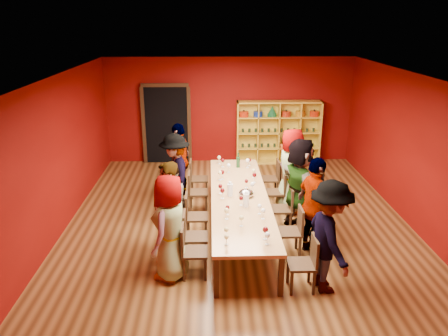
{
  "coord_description": "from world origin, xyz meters",
  "views": [
    {
      "loc": [
        -0.56,
        -7.82,
        4.06
      ],
      "look_at": [
        -0.29,
        0.51,
        1.15
      ],
      "focal_mm": 35.0,
      "sensor_mm": 36.0,
      "label": 1
    }
  ],
  "objects_px": {
    "person_right_0": "(329,237)",
    "chair_person_right_2": "(285,206)",
    "chair_person_left_1": "(191,234)",
    "person_right_1": "(315,207)",
    "person_left_4": "(180,161)",
    "chair_person_left_2": "(193,214)",
    "chair_person_right_0": "(307,261)",
    "chair_person_right_3": "(278,190)",
    "person_left_3": "(175,174)",
    "person_right_3": "(291,171)",
    "chair_person_left_4": "(196,177)",
    "person_left_0": "(170,228)",
    "chair_person_right_4": "(273,176)",
    "person_left_2": "(171,201)",
    "shelving_unit": "(278,129)",
    "chair_person_right_1": "(294,229)",
    "wine_bottle": "(238,162)",
    "chair_person_left_0": "(190,249)",
    "spittoon_bowl": "(246,193)",
    "tasting_table": "(239,198)",
    "person_left_1": "(168,213)",
    "person_right_4": "(285,164)",
    "chair_person_left_3": "(195,190)",
    "person_right_2": "(300,185)"
  },
  "relations": [
    {
      "from": "person_right_0",
      "to": "chair_person_right_2",
      "type": "height_order",
      "value": "person_right_0"
    },
    {
      "from": "chair_person_left_1",
      "to": "person_right_1",
      "type": "distance_m",
      "value": 2.2
    },
    {
      "from": "person_left_4",
      "to": "chair_person_left_2",
      "type": "bearing_deg",
      "value": 26.01
    },
    {
      "from": "chair_person_right_0",
      "to": "chair_person_right_3",
      "type": "bearing_deg",
      "value": 90.0
    },
    {
      "from": "person_left_3",
      "to": "person_right_3",
      "type": "height_order",
      "value": "person_right_3"
    },
    {
      "from": "chair_person_left_4",
      "to": "person_right_0",
      "type": "relative_size",
      "value": 0.49
    },
    {
      "from": "person_left_0",
      "to": "chair_person_left_1",
      "type": "relative_size",
      "value": 1.97
    },
    {
      "from": "chair_person_left_1",
      "to": "person_left_3",
      "type": "height_order",
      "value": "person_left_3"
    },
    {
      "from": "chair_person_right_3",
      "to": "chair_person_right_4",
      "type": "xyz_separation_m",
      "value": [
        0.0,
        0.83,
        0.0
      ]
    },
    {
      "from": "person_left_2",
      "to": "person_right_0",
      "type": "xyz_separation_m",
      "value": [
        2.54,
        -1.74,
        0.14
      ]
    },
    {
      "from": "chair_person_left_2",
      "to": "person_left_2",
      "type": "bearing_deg",
      "value": 180.0
    },
    {
      "from": "shelving_unit",
      "to": "person_right_3",
      "type": "relative_size",
      "value": 1.3
    },
    {
      "from": "shelving_unit",
      "to": "chair_person_right_4",
      "type": "distance_m",
      "value": 2.66
    },
    {
      "from": "person_right_3",
      "to": "person_left_3",
      "type": "bearing_deg",
      "value": 67.57
    },
    {
      "from": "chair_person_right_1",
      "to": "wine_bottle",
      "type": "height_order",
      "value": "wine_bottle"
    },
    {
      "from": "chair_person_left_1",
      "to": "chair_person_left_2",
      "type": "bearing_deg",
      "value": 90.0
    },
    {
      "from": "chair_person_right_1",
      "to": "person_left_3",
      "type": "bearing_deg",
      "value": 139.6
    },
    {
      "from": "chair_person_left_0",
      "to": "chair_person_right_1",
      "type": "distance_m",
      "value": 1.93
    },
    {
      "from": "chair_person_left_0",
      "to": "spittoon_bowl",
      "type": "height_order",
      "value": "spittoon_bowl"
    },
    {
      "from": "person_left_2",
      "to": "person_left_4",
      "type": "height_order",
      "value": "person_left_4"
    },
    {
      "from": "person_left_0",
      "to": "wine_bottle",
      "type": "bearing_deg",
      "value": 178.4
    },
    {
      "from": "tasting_table",
      "to": "person_left_4",
      "type": "xyz_separation_m",
      "value": [
        -1.27,
        1.79,
        0.19
      ]
    },
    {
      "from": "person_left_4",
      "to": "chair_person_left_1",
      "type": "bearing_deg",
      "value": 23.21
    },
    {
      "from": "chair_person_left_4",
      "to": "shelving_unit",
      "type": "bearing_deg",
      "value": 47.58
    },
    {
      "from": "chair_person_left_2",
      "to": "spittoon_bowl",
      "type": "bearing_deg",
      "value": 11.32
    },
    {
      "from": "person_right_1",
      "to": "spittoon_bowl",
      "type": "xyz_separation_m",
      "value": [
        -1.12,
        0.88,
        -0.09
      ]
    },
    {
      "from": "chair_person_right_3",
      "to": "wine_bottle",
      "type": "height_order",
      "value": "wine_bottle"
    },
    {
      "from": "chair_person_right_2",
      "to": "wine_bottle",
      "type": "height_order",
      "value": "wine_bottle"
    },
    {
      "from": "tasting_table",
      "to": "person_left_4",
      "type": "height_order",
      "value": "person_left_4"
    },
    {
      "from": "person_left_1",
      "to": "chair_person_right_1",
      "type": "height_order",
      "value": "person_left_1"
    },
    {
      "from": "person_left_0",
      "to": "person_right_4",
      "type": "bearing_deg",
      "value": 164.09
    },
    {
      "from": "person_left_4",
      "to": "chair_person_left_0",
      "type": "bearing_deg",
      "value": 22.11
    },
    {
      "from": "chair_person_left_0",
      "to": "person_right_4",
      "type": "xyz_separation_m",
      "value": [
        2.1,
        3.32,
        0.29
      ]
    },
    {
      "from": "shelving_unit",
      "to": "chair_person_left_1",
      "type": "distance_m",
      "value": 5.86
    },
    {
      "from": "person_left_1",
      "to": "person_right_0",
      "type": "height_order",
      "value": "person_right_0"
    },
    {
      "from": "chair_person_left_3",
      "to": "chair_person_left_4",
      "type": "distance_m",
      "value": 0.82
    },
    {
      "from": "person_left_2",
      "to": "chair_person_right_1",
      "type": "relative_size",
      "value": 1.72
    },
    {
      "from": "chair_person_right_4",
      "to": "chair_person_left_4",
      "type": "bearing_deg",
      "value": 178.7
    },
    {
      "from": "wine_bottle",
      "to": "shelving_unit",
      "type": "bearing_deg",
      "value": 63.3
    },
    {
      "from": "person_left_4",
      "to": "chair_person_left_3",
      "type": "bearing_deg",
      "value": 39.73
    },
    {
      "from": "shelving_unit",
      "to": "chair_person_right_4",
      "type": "bearing_deg",
      "value": -100.74
    },
    {
      "from": "tasting_table",
      "to": "person_left_3",
      "type": "distance_m",
      "value": 1.64
    },
    {
      "from": "chair_person_left_0",
      "to": "person_right_1",
      "type": "distance_m",
      "value": 2.29
    },
    {
      "from": "person_right_4",
      "to": "chair_person_left_0",
      "type": "bearing_deg",
      "value": 137.73
    },
    {
      "from": "chair_person_left_3",
      "to": "chair_person_right_2",
      "type": "relative_size",
      "value": 1.0
    },
    {
      "from": "chair_person_right_0",
      "to": "person_right_1",
      "type": "distance_m",
      "value": 1.2
    },
    {
      "from": "shelving_unit",
      "to": "spittoon_bowl",
      "type": "height_order",
      "value": "shelving_unit"
    },
    {
      "from": "person_right_2",
      "to": "chair_person_right_3",
      "type": "distance_m",
      "value": 1.02
    },
    {
      "from": "person_left_0",
      "to": "person_right_2",
      "type": "height_order",
      "value": "person_right_2"
    },
    {
      "from": "wine_bottle",
      "to": "person_right_4",
      "type": "bearing_deg",
      "value": 2.66
    }
  ]
}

